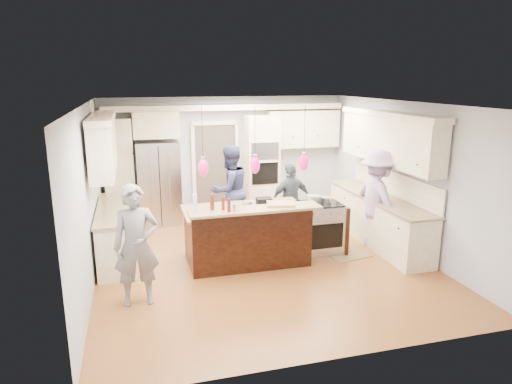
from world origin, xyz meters
TOP-DOWN VIEW (x-y plane):
  - ground_plane at (0.00, 0.00)m, footprint 6.00×6.00m
  - room_shell at (0.00, 0.00)m, footprint 5.54×6.04m
  - refrigerator at (-1.55, 2.64)m, footprint 0.90×0.70m
  - oven_column at (0.75, 2.67)m, footprint 0.72×0.69m
  - back_upper_cabinets at (-0.75, 2.76)m, footprint 5.30×0.61m
  - right_counter_run at (2.44, 0.30)m, footprint 0.64×3.10m
  - left_cabinets at (-2.44, 0.80)m, footprint 0.64×2.30m
  - kitchen_island at (-0.25, 0.07)m, footprint 2.10×1.46m
  - island_range at (1.16, 0.15)m, footprint 0.82×0.71m
  - pendant_lights at (-0.25, -0.51)m, footprint 1.75×0.15m
  - person_bar_end at (-2.08, -1.03)m, footprint 0.64×0.43m
  - person_far_left at (-0.21, 1.60)m, footprint 1.09×0.99m
  - person_far_right at (0.92, 1.09)m, footprint 0.92×0.49m
  - person_range_side at (2.25, 0.06)m, footprint 0.84×1.28m
  - floor_rug at (1.53, 0.10)m, footprint 0.93×1.19m
  - water_bottle at (-1.20, -0.54)m, footprint 0.09×0.09m
  - beer_bottle_a at (-0.92, -0.46)m, footprint 0.08×0.08m
  - beer_bottle_b at (-0.69, -0.63)m, footprint 0.07×0.07m
  - beer_bottle_c at (-0.76, -0.50)m, footprint 0.07×0.07m
  - drink_can at (-0.60, -0.59)m, footprint 0.06×0.06m
  - cutting_board at (0.19, -0.47)m, footprint 0.50×0.41m
  - pot_large at (1.02, 0.17)m, footprint 0.25×0.25m
  - pot_small at (1.27, 0.18)m, footprint 0.19×0.19m

SIDE VIEW (x-z plane):
  - ground_plane at x=0.00m, z-range 0.00..0.00m
  - floor_rug at x=1.53m, z-range 0.00..0.01m
  - island_range at x=1.16m, z-range 0.00..0.92m
  - kitchen_island at x=-0.25m, z-range -0.08..1.04m
  - person_far_right at x=0.92m, z-range 0.00..1.49m
  - person_bar_end at x=-2.08m, z-range 0.00..1.72m
  - refrigerator at x=-1.55m, z-range 0.00..1.80m
  - person_far_left at x=-0.21m, z-range 0.00..1.81m
  - person_range_side at x=2.25m, z-range 0.00..1.86m
  - pot_small at x=1.27m, z-range 0.92..1.02m
  - pot_large at x=1.02m, z-range 0.92..1.07m
  - right_counter_run at x=2.44m, z-range -0.20..2.31m
  - left_cabinets at x=-2.44m, z-range -0.20..2.31m
  - cutting_board at x=0.19m, z-range 1.12..1.15m
  - oven_column at x=0.75m, z-range 0.00..2.30m
  - drink_can at x=-0.60m, z-range 1.12..1.23m
  - beer_bottle_c at x=-0.76m, z-range 1.12..1.33m
  - beer_bottle_b at x=-0.69m, z-range 1.12..1.33m
  - beer_bottle_a at x=-0.92m, z-range 1.12..1.37m
  - water_bottle at x=-1.20m, z-range 1.12..1.40m
  - back_upper_cabinets at x=-0.75m, z-range 0.40..2.94m
  - pendant_lights at x=-0.25m, z-range 1.29..2.32m
  - room_shell at x=0.00m, z-range 0.46..3.18m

